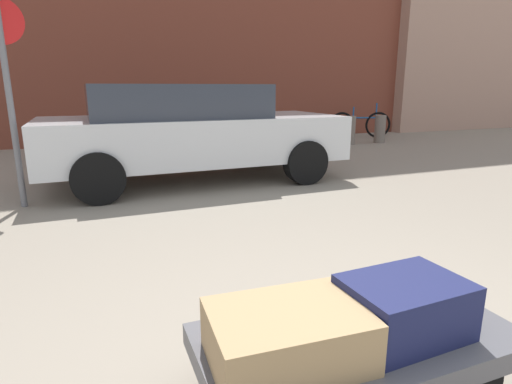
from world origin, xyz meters
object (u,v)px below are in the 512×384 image
Objects in this scene: suitcase_navy_rear_right at (404,307)px; bollard_kerb_mid at (299,132)px; parked_car at (190,130)px; bollard_corner at (380,129)px; bollard_kerb_far at (350,130)px; bicycle_leaning at (360,125)px; luggage_cart at (357,347)px; suitcase_tan_front_right at (287,335)px; no_parking_sign at (7,82)px; bollard_kerb_near at (240,135)px.

bollard_kerb_mid is (3.40, 7.52, -0.11)m from suitcase_navy_rear_right.
bollard_corner is (5.53, 2.67, -0.41)m from parked_car.
bollard_kerb_far is (1.41, 0.00, 0.00)m from bollard_kerb_mid.
bicycle_leaning is 2.44× the size of bollard_kerb_far.
luggage_cart is at bearing -128.36° from bollard_corner.
parked_car is 2.55× the size of bicycle_leaning.
bicycle_leaning is (5.66, 3.73, -0.39)m from parked_car.
bicycle_leaning reaches higher than suitcase_navy_rear_right.
bollard_kerb_mid is at bearing 65.68° from suitcase_tan_front_right.
parked_car is 6.21× the size of bollard_corner.
luggage_cart is 0.82× the size of bicycle_leaning.
parked_car is 6.21× the size of bollard_kerb_mid.
bicycle_leaning is 2.44× the size of bollard_corner.
bollard_kerb_far is 7.65m from no_parking_sign.
luggage_cart is 4.82m from parked_car.
suitcase_navy_rear_right is 0.12× the size of parked_car.
bollard_kerb_far reaches higher than luggage_cart.
bollard_kerb_mid is at bearing 180.00° from bollard_kerb_far.
suitcase_tan_front_right is 10.68m from bicycle_leaning.
suitcase_navy_rear_right is 0.72× the size of bollard_kerb_mid.
suitcase_tan_front_right is at bearing 175.60° from suitcase_navy_rear_right.
bicycle_leaning is at bearing 14.98° from bollard_kerb_near.
luggage_cart is 0.41m from suitcase_tan_front_right.
bollard_corner is at bearing 0.00° from bollard_kerb_near.
bollard_kerb_near is at bearing 75.25° from suitcase_tan_front_right.
suitcase_tan_front_right is (-0.54, 0.02, -0.02)m from suitcase_navy_rear_right.
suitcase_tan_front_right is 7.90m from bollard_kerb_near.
luggage_cart is at bearing -123.78° from bollard_kerb_far.
bollard_corner is at bearing 25.81° from parked_car.
suitcase_navy_rear_right is at bearing -104.31° from bollard_kerb_near.
bicycle_leaning is 1.48m from bollard_kerb_far.
suitcase_navy_rear_right is 4.86m from parked_car.
luggage_cart is at bearing -105.71° from bollard_kerb_near.
bollard_kerb_mid is at bearing 39.83° from parked_car.
bicycle_leaning reaches higher than bollard_corner.
bollard_kerb_mid is (-2.45, -1.05, -0.02)m from bicycle_leaning.
bollard_corner is (3.80, 0.00, 0.00)m from bollard_kerb_near.
suitcase_tan_front_right is at bearing -129.86° from bollard_corner.
parked_car reaches higher than suitcase_navy_rear_right.
parked_car reaches higher than suitcase_tan_front_right.
parked_car reaches higher than bollard_kerb_mid.
bicycle_leaning is at bearing 23.24° from bollard_kerb_mid.
no_parking_sign is (-7.84, -4.39, 1.07)m from bicycle_leaning.
no_parking_sign reaches higher than bollard_kerb_near.
parked_car is 6.15m from bollard_corner.
suitcase_navy_rear_right is 0.84× the size of suitcase_tan_front_right.
suitcase_tan_front_right is at bearing -117.73° from bollard_kerb_mid.
luggage_cart is 0.32× the size of parked_car.
bollard_kerb_near and bollard_kerb_far have the same top height.
suitcase_navy_rear_right is at bearing -92.33° from parked_car.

